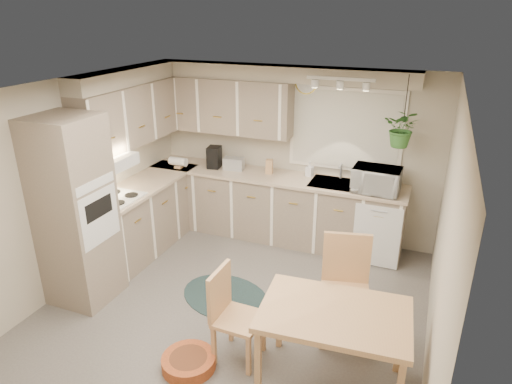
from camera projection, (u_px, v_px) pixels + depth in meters
The scene contains 35 objects.
floor at pixel (234, 309), 5.04m from camera, with size 4.20×4.20×0.00m, color #656159.
ceiling at pixel (229, 90), 4.14m from camera, with size 4.20×4.20×0.00m, color silver.
wall_back at pixel (294, 153), 6.40m from camera, with size 4.00×0.04×2.40m, color #AFA691.
wall_front at pixel (88, 341), 2.78m from camera, with size 4.00×0.04×2.40m, color #AFA691.
wall_left at pixel (74, 184), 5.27m from camera, with size 0.04×4.20×2.40m, color #AFA691.
wall_right at pixel (444, 246), 3.90m from camera, with size 0.04×4.20×2.40m, color #AFA691.
base_cab_left at pixel (146, 217), 6.21m from camera, with size 0.60×1.85×0.90m, color gray.
base_cab_back at pixel (272, 207), 6.49m from camera, with size 3.60×0.60×0.90m, color gray.
counter_left at pixel (143, 184), 6.03m from camera, with size 0.64×1.89×0.04m, color #C2A78E.
counter_back at pixel (273, 177), 6.30m from camera, with size 3.64×0.64×0.04m, color #C2A78E.
oven_stack at pixel (75, 212), 4.90m from camera, with size 0.65×0.65×2.10m, color gray.
wall_oven_face at pixel (100, 217), 4.79m from camera, with size 0.02×0.56×0.58m, color silver.
upper_cab_left at pixel (133, 114), 5.84m from camera, with size 0.35×2.00×0.75m, color gray.
upper_cab_back at pixel (223, 105), 6.35m from camera, with size 2.00×0.35×0.75m, color gray.
soffit_left at pixel (128, 76), 5.67m from camera, with size 0.30×2.00×0.20m, color #AFA691.
soffit_back at pixel (278, 73), 5.92m from camera, with size 3.60×0.30×0.20m, color #AFA691.
cooktop at pixel (116, 198), 5.52m from camera, with size 0.52×0.58×0.02m, color silver.
range_hood at pixel (110, 163), 5.35m from camera, with size 0.40×0.60×0.14m, color silver.
window_blinds at pixel (345, 130), 5.98m from camera, with size 1.40×0.02×1.00m, color beige.
window_frame at pixel (345, 130), 5.99m from camera, with size 1.50×0.02×1.10m, color silver.
sink at pixel (337, 187), 6.01m from camera, with size 0.70×0.48×0.10m, color #ADB0B5.
dishwasher_front at pixel (376, 237), 5.71m from camera, with size 0.58×0.01×0.83m, color silver.
track_light_bar at pixel (341, 79), 5.26m from camera, with size 0.80×0.04×0.04m, color silver.
wall_clock at pixel (306, 83), 5.95m from camera, with size 0.30×0.30×0.03m, color #E0C54F.
dining_table at pixel (332, 349), 3.89m from camera, with size 1.23×0.82×0.77m, color tan.
chair_left at pixel (239, 317), 4.18m from camera, with size 0.43×0.43×0.91m, color tan.
chair_back at pixel (345, 292), 4.42m from camera, with size 0.49×0.49×1.05m, color tan.
braided_rug at pixel (226, 296), 5.25m from camera, with size 1.09×0.81×0.01m, color black.
pet_bed at pixel (189, 362), 4.20m from camera, with size 0.50×0.50×0.12m, color #B24B23.
microwave at pixel (377, 177), 5.66m from camera, with size 0.58×0.32×0.39m, color silver.
soap_bottle at pixel (309, 173), 6.25m from camera, with size 0.09×0.20×0.09m, color silver.
hanging_plant at pixel (402, 133), 5.36m from camera, with size 0.41×0.45×0.35m, color #336A2A.
coffee_maker at pixel (214, 157), 6.55m from camera, with size 0.17×0.21×0.31m, color black.
toaster at pixel (234, 164), 6.49m from camera, with size 0.28×0.16×0.17m, color #ADB0B5.
knife_block at pixel (269, 167), 6.33m from camera, with size 0.09×0.09×0.20m, color tan.
Camera 1 is at (1.78, -3.79, 3.09)m, focal length 32.00 mm.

